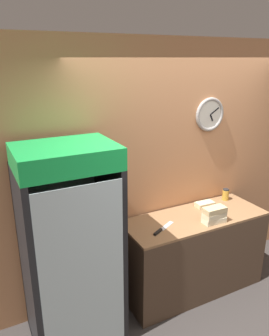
{
  "coord_description": "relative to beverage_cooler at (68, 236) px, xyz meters",
  "views": [
    {
      "loc": [
        -2.0,
        -1.64,
        2.5
      ],
      "look_at": [
        -0.69,
        0.93,
        1.52
      ],
      "focal_mm": 35.0,
      "sensor_mm": 36.0,
      "label": 1
    }
  ],
  "objects": [
    {
      "name": "prep_counter",
      "position": [
        1.37,
        -0.01,
        -0.57
      ],
      "size": [
        1.57,
        0.6,
        0.9
      ],
      "color": "#4C3828",
      "rests_on": "ground_plane"
    },
    {
      "name": "sandwich_stack_bottom",
      "position": [
        1.46,
        -0.2,
        -0.1
      ],
      "size": [
        0.24,
        0.13,
        0.06
      ],
      "color": "beige",
      "rests_on": "prep_counter"
    },
    {
      "name": "sandwich_stack_top",
      "position": [
        1.46,
        -0.2,
        0.02
      ],
      "size": [
        0.24,
        0.12,
        0.06
      ],
      "color": "tan",
      "rests_on": "sandwich_stack_middle"
    },
    {
      "name": "sandwich_stack_middle",
      "position": [
        1.46,
        -0.2,
        -0.04
      ],
      "size": [
        0.24,
        0.12,
        0.06
      ],
      "color": "beige",
      "rests_on": "sandwich_stack_bottom"
    },
    {
      "name": "sandwich_flat_left",
      "position": [
        1.62,
        0.15,
        -0.1
      ],
      "size": [
        0.21,
        0.12,
        0.05
      ],
      "color": "beige",
      "rests_on": "prep_counter"
    },
    {
      "name": "beverage_cooler",
      "position": [
        0.0,
        0.0,
        0.0
      ],
      "size": [
        0.79,
        0.68,
        1.86
      ],
      "color": "black",
      "rests_on": "ground_plane"
    },
    {
      "name": "chefs_knife",
      "position": [
        0.89,
        -0.1,
        -0.12
      ],
      "size": [
        0.31,
        0.19,
        0.02
      ],
      "color": "silver",
      "rests_on": "prep_counter"
    },
    {
      "name": "condiment_jar",
      "position": [
        1.95,
        0.18,
        -0.06
      ],
      "size": [
        0.08,
        0.08,
        0.14
      ],
      "color": "gold",
      "rests_on": "prep_counter"
    },
    {
      "name": "wall_back",
      "position": [
        1.37,
        0.34,
        0.33
      ],
      "size": [
        5.2,
        0.09,
        2.7
      ],
      "color": "tan",
      "rests_on": "ground_plane"
    }
  ]
}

